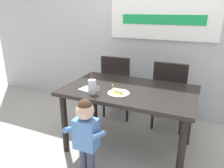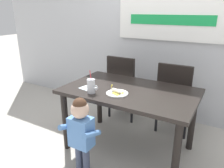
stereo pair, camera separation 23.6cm
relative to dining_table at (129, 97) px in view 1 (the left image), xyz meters
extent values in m
plane|color=#B7B2A8|center=(0.00, 0.00, -0.65)|extent=(24.00, 24.00, 0.00)
cube|color=silver|center=(0.00, 1.12, 0.80)|extent=(6.40, 0.12, 2.90)
cube|color=white|center=(0.10, 1.04, 0.80)|extent=(1.53, 0.04, 0.56)
cube|color=green|center=(0.10, 1.01, 0.80)|extent=(1.16, 0.01, 0.13)
cube|color=black|center=(0.00, 0.00, 0.08)|extent=(1.44, 0.88, 0.04)
cylinder|color=black|center=(-0.64, -0.36, -0.30)|extent=(0.07, 0.07, 0.71)
cylinder|color=black|center=(0.64, -0.36, -0.30)|extent=(0.07, 0.07, 0.71)
cylinder|color=black|center=(-0.64, 0.36, -0.30)|extent=(0.07, 0.07, 0.71)
cylinder|color=black|center=(0.64, 0.36, -0.30)|extent=(0.07, 0.07, 0.71)
cube|color=black|center=(-0.42, 0.78, -0.20)|extent=(0.44, 0.44, 0.06)
cube|color=black|center=(-0.42, 0.58, 0.07)|extent=(0.42, 0.05, 0.48)
cylinder|color=black|center=(-0.23, 0.97, -0.44)|extent=(0.04, 0.04, 0.42)
cylinder|color=black|center=(-0.61, 0.97, -0.44)|extent=(0.04, 0.04, 0.42)
cylinder|color=black|center=(-0.23, 0.59, -0.44)|extent=(0.04, 0.04, 0.42)
cylinder|color=black|center=(-0.61, 0.59, -0.44)|extent=(0.04, 0.04, 0.42)
cube|color=black|center=(0.35, 0.73, -0.20)|extent=(0.44, 0.44, 0.06)
cube|color=black|center=(0.35, 0.53, 0.07)|extent=(0.42, 0.05, 0.48)
cylinder|color=black|center=(0.54, 0.92, -0.44)|extent=(0.04, 0.04, 0.42)
cylinder|color=black|center=(0.16, 0.92, -0.44)|extent=(0.04, 0.04, 0.42)
cylinder|color=black|center=(0.54, 0.54, -0.44)|extent=(0.04, 0.04, 0.42)
cylinder|color=black|center=(0.16, 0.54, -0.44)|extent=(0.04, 0.04, 0.42)
cylinder|color=#3F4760|center=(-0.24, -0.62, -0.48)|extent=(0.07, 0.07, 0.34)
cylinder|color=#3F4760|center=(-0.15, -0.62, -0.48)|extent=(0.07, 0.07, 0.34)
cube|color=#598CD1|center=(-0.20, -0.62, -0.16)|extent=(0.22, 0.15, 0.30)
sphere|color=beige|center=(-0.20, -0.62, 0.07)|extent=(0.17, 0.17, 0.17)
sphere|color=#472D1E|center=(-0.20, -0.62, 0.12)|extent=(0.13, 0.13, 0.13)
cylinder|color=#598CD1|center=(-0.34, -0.64, -0.13)|extent=(0.05, 0.24, 0.13)
cylinder|color=#598CD1|center=(-0.06, -0.64, -0.13)|extent=(0.05, 0.24, 0.13)
cylinder|color=silver|center=(-0.31, -0.29, 0.18)|extent=(0.08, 0.08, 0.15)
cylinder|color=beige|center=(-0.31, -0.29, 0.15)|extent=(0.07, 0.07, 0.08)
torus|color=silver|center=(-0.25, -0.29, 0.17)|extent=(0.06, 0.01, 0.06)
cylinder|color=#E5333F|center=(-0.30, -0.30, 0.24)|extent=(0.01, 0.04, 0.22)
cylinder|color=white|center=(-0.05, -0.18, 0.11)|extent=(0.23, 0.23, 0.01)
ellipsoid|color=#F4EAC6|center=(-0.07, -0.18, 0.13)|extent=(0.17, 0.10, 0.04)
cube|color=yellow|center=(-0.05, -0.23, 0.12)|extent=(0.10, 0.06, 0.01)
cube|color=yellow|center=(-0.03, -0.16, 0.12)|extent=(0.10, 0.06, 0.01)
cylinder|color=yellow|center=(-0.14, -0.16, 0.17)|extent=(0.03, 0.02, 0.03)
cube|color=silver|center=(-0.42, -0.19, 0.10)|extent=(0.17, 0.17, 0.00)
camera|label=1|loc=(0.74, -2.13, 0.94)|focal=34.76mm
camera|label=2|loc=(0.95, -2.02, 0.94)|focal=34.76mm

